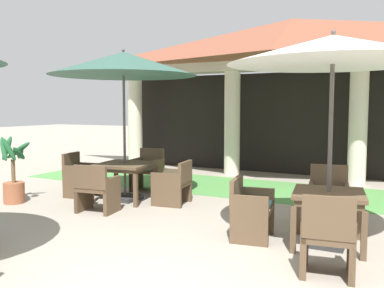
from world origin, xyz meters
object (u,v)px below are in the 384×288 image
object	(u,v)px
patio_chair_near_foreground_north	(328,199)
patio_table_mid_left	(125,168)
patio_umbrella_mid_left	(123,65)
patio_chair_mid_left_east	(174,184)
potted_palm_left_edge	(14,178)
patio_chair_mid_left_west	(80,177)
patio_umbrella_near_foreground	(333,51)
patio_chair_mid_left_south	(96,189)
patio_chair_near_foreground_south	(328,238)
patio_chair_mid_left_north	(148,171)
patio_table_near_foreground	(329,199)
patio_chair_near_foreground_west	(250,209)

from	to	relation	value
patio_chair_near_foreground_north	patio_table_mid_left	distance (m)	3.78
patio_umbrella_mid_left	patio_chair_mid_left_east	bearing A→B (deg)	7.72
patio_chair_near_foreground_north	potted_palm_left_edge	bearing A→B (deg)	3.30
patio_chair_mid_left_east	patio_chair_mid_left_west	bearing A→B (deg)	90.00
patio_umbrella_near_foreground	patio_chair_mid_left_south	bearing A→B (deg)	-179.87
patio_chair_mid_left_south	patio_umbrella_near_foreground	bearing A→B (deg)	-7.59
patio_chair_near_foreground_south	patio_table_mid_left	world-z (taller)	patio_chair_near_foreground_south
patio_chair_near_foreground_south	patio_table_mid_left	xyz separation A→B (m)	(-4.08, 1.99, 0.21)
patio_umbrella_near_foreground	patio_umbrella_mid_left	world-z (taller)	patio_umbrella_mid_left
patio_chair_near_foreground_south	patio_chair_mid_left_east	distance (m)	3.74
patio_chair_mid_left_north	potted_palm_left_edge	distance (m)	2.66
patio_table_near_foreground	patio_chair_mid_left_west	distance (m)	5.00
patio_chair_near_foreground_south	patio_chair_near_foreground_north	size ratio (longest dim) A/B	1.00
patio_chair_mid_left_west	potted_palm_left_edge	world-z (taller)	potted_palm_left_edge
patio_chair_near_foreground_south	patio_chair_mid_left_east	size ratio (longest dim) A/B	1.12
patio_table_near_foreground	patio_umbrella_near_foreground	world-z (taller)	patio_umbrella_near_foreground
patio_umbrella_near_foreground	patio_chair_mid_left_north	xyz separation A→B (m)	(-4.06, 1.99, -2.06)
patio_chair_near_foreground_west	patio_chair_mid_left_west	distance (m)	4.06
patio_table_mid_left	patio_chair_mid_left_east	xyz separation A→B (m)	(1.00, 0.14, -0.24)
patio_umbrella_mid_left	patio_chair_mid_left_west	distance (m)	2.41
patio_table_near_foreground	patio_chair_near_foreground_north	distance (m)	1.03
patio_chair_near_foreground_north	patio_umbrella_mid_left	distance (m)	4.36
patio_table_mid_left	potted_palm_left_edge	xyz separation A→B (m)	(-1.70, -1.15, -0.16)
patio_umbrella_near_foreground	patio_chair_mid_left_west	size ratio (longest dim) A/B	3.13
patio_table_mid_left	patio_chair_mid_left_west	size ratio (longest dim) A/B	1.27
patio_chair_near_foreground_north	patio_chair_mid_left_south	xyz separation A→B (m)	(-3.63, -1.01, -0.00)
patio_umbrella_near_foreground	patio_chair_near_foreground_west	world-z (taller)	patio_umbrella_near_foreground
patio_chair_near_foreground_west	patio_chair_mid_left_south	bearing A→B (deg)	-101.68
patio_umbrella_near_foreground	patio_table_mid_left	size ratio (longest dim) A/B	2.46
patio_chair_mid_left_south	patio_chair_near_foreground_north	bearing A→B (deg)	7.82
patio_table_near_foreground	patio_chair_near_foreground_south	distance (m)	1.03
patio_table_near_foreground	patio_chair_mid_left_east	size ratio (longest dim) A/B	1.24
patio_chair_mid_left_north	patio_umbrella_near_foreground	bearing A→B (deg)	146.18
patio_table_mid_left	potted_palm_left_edge	bearing A→B (deg)	-145.88
patio_chair_near_foreground_south	potted_palm_left_edge	distance (m)	5.84
patio_table_mid_left	patio_chair_mid_left_south	world-z (taller)	patio_chair_mid_left_south
patio_table_near_foreground	patio_chair_mid_left_north	bearing A→B (deg)	153.89
patio_chair_mid_left_east	patio_chair_mid_left_north	world-z (taller)	patio_chair_mid_left_north
patio_umbrella_mid_left	patio_chair_mid_left_east	distance (m)	2.42
patio_table_near_foreground	patio_table_mid_left	size ratio (longest dim) A/B	0.90
patio_chair_mid_left_south	patio_table_mid_left	bearing A→B (deg)	90.00
patio_chair_mid_left_north	patio_chair_mid_left_south	bearing A→B (deg)	90.00
patio_umbrella_near_foreground	patio_chair_mid_left_west	world-z (taller)	patio_umbrella_near_foreground
potted_palm_left_edge	patio_table_near_foreground	bearing A→B (deg)	1.67
patio_chair_near_foreground_north	patio_chair_near_foreground_west	world-z (taller)	patio_chair_near_foreground_north
patio_umbrella_mid_left	patio_chair_mid_left_south	distance (m)	2.41
patio_umbrella_near_foreground	patio_chair_near_foreground_west	xyz separation A→B (m)	(-0.99, -0.15, -2.08)
patio_chair_mid_left_south	patio_chair_mid_left_east	bearing A→B (deg)	44.98
patio_chair_near_foreground_south	potted_palm_left_edge	world-z (taller)	potted_palm_left_edge
patio_table_mid_left	patio_umbrella_mid_left	distance (m)	1.96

